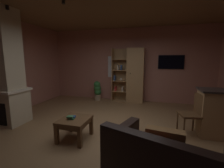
{
  "coord_description": "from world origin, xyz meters",
  "views": [
    {
      "loc": [
        0.99,
        -3.23,
        1.65
      ],
      "look_at": [
        0.0,
        0.4,
        1.05
      ],
      "focal_mm": 24.46,
      "sensor_mm": 36.0,
      "label": 1
    }
  ],
  "objects_px": {
    "leather_couch": "(165,168)",
    "potted_floor_plant": "(97,90)",
    "table_book_1": "(73,117)",
    "dining_chair": "(194,112)",
    "stone_fireplace": "(5,74)",
    "wall_mounted_tv": "(171,62)",
    "table_book_0": "(72,119)",
    "coffee_table": "(75,123)",
    "table_book_2": "(70,117)",
    "bookshelf_cabinet": "(133,76)"
  },
  "relations": [
    {
      "from": "potted_floor_plant",
      "to": "bookshelf_cabinet",
      "type": "bearing_deg",
      "value": 5.19
    },
    {
      "from": "table_book_0",
      "to": "table_book_2",
      "type": "distance_m",
      "value": 0.06
    },
    {
      "from": "table_book_0",
      "to": "table_book_2",
      "type": "bearing_deg",
      "value": -144.82
    },
    {
      "from": "bookshelf_cabinet",
      "to": "leather_couch",
      "type": "distance_m",
      "value": 4.19
    },
    {
      "from": "table_book_1",
      "to": "table_book_2",
      "type": "height_order",
      "value": "table_book_2"
    },
    {
      "from": "leather_couch",
      "to": "potted_floor_plant",
      "type": "distance_m",
      "value": 4.56
    },
    {
      "from": "bookshelf_cabinet",
      "to": "table_book_1",
      "type": "relative_size",
      "value": 19.92
    },
    {
      "from": "potted_floor_plant",
      "to": "wall_mounted_tv",
      "type": "relative_size",
      "value": 0.87
    },
    {
      "from": "table_book_2",
      "to": "table_book_0",
      "type": "bearing_deg",
      "value": 35.18
    },
    {
      "from": "leather_couch",
      "to": "wall_mounted_tv",
      "type": "bearing_deg",
      "value": 84.25
    },
    {
      "from": "stone_fireplace",
      "to": "coffee_table",
      "type": "xyz_separation_m",
      "value": [
        2.09,
        -0.3,
        -0.94
      ]
    },
    {
      "from": "dining_chair",
      "to": "potted_floor_plant",
      "type": "height_order",
      "value": "dining_chair"
    },
    {
      "from": "leather_couch",
      "to": "potted_floor_plant",
      "type": "xyz_separation_m",
      "value": [
        -2.36,
        3.89,
        0.12
      ]
    },
    {
      "from": "leather_couch",
      "to": "table_book_1",
      "type": "bearing_deg",
      "value": 153.96
    },
    {
      "from": "stone_fireplace",
      "to": "table_book_0",
      "type": "distance_m",
      "value": 2.24
    },
    {
      "from": "stone_fireplace",
      "to": "wall_mounted_tv",
      "type": "height_order",
      "value": "stone_fireplace"
    },
    {
      "from": "table_book_0",
      "to": "table_book_1",
      "type": "xyz_separation_m",
      "value": [
        -0.0,
        0.06,
        0.02
      ]
    },
    {
      "from": "potted_floor_plant",
      "to": "coffee_table",
      "type": "bearing_deg",
      "value": -78.16
    },
    {
      "from": "stone_fireplace",
      "to": "bookshelf_cabinet",
      "type": "bearing_deg",
      "value": 44.98
    },
    {
      "from": "stone_fireplace",
      "to": "bookshelf_cabinet",
      "type": "height_order",
      "value": "stone_fireplace"
    },
    {
      "from": "dining_chair",
      "to": "potted_floor_plant",
      "type": "relative_size",
      "value": 1.16
    },
    {
      "from": "wall_mounted_tv",
      "to": "table_book_2",
      "type": "bearing_deg",
      "value": -122.75
    },
    {
      "from": "stone_fireplace",
      "to": "leather_couch",
      "type": "distance_m",
      "value": 4.11
    },
    {
      "from": "coffee_table",
      "to": "table_book_2",
      "type": "height_order",
      "value": "table_book_2"
    },
    {
      "from": "stone_fireplace",
      "to": "bookshelf_cabinet",
      "type": "relative_size",
      "value": 1.38
    },
    {
      "from": "bookshelf_cabinet",
      "to": "stone_fireplace",
      "type": "bearing_deg",
      "value": -135.02
    },
    {
      "from": "coffee_table",
      "to": "table_book_1",
      "type": "xyz_separation_m",
      "value": [
        -0.04,
        0.01,
        0.12
      ]
    },
    {
      "from": "table_book_2",
      "to": "potted_floor_plant",
      "type": "relative_size",
      "value": 0.16
    },
    {
      "from": "bookshelf_cabinet",
      "to": "leather_couch",
      "type": "xyz_separation_m",
      "value": [
        0.94,
        -4.02,
        -0.73
      ]
    },
    {
      "from": "coffee_table",
      "to": "table_book_1",
      "type": "relative_size",
      "value": 6.11
    },
    {
      "from": "stone_fireplace",
      "to": "table_book_2",
      "type": "xyz_separation_m",
      "value": [
        2.02,
        -0.36,
        -0.79
      ]
    },
    {
      "from": "table_book_2",
      "to": "dining_chair",
      "type": "relative_size",
      "value": 0.14
    },
    {
      "from": "dining_chair",
      "to": "table_book_2",
      "type": "bearing_deg",
      "value": -159.96
    },
    {
      "from": "leather_couch",
      "to": "table_book_0",
      "type": "xyz_separation_m",
      "value": [
        -1.76,
        0.81,
        0.15
      ]
    },
    {
      "from": "table_book_2",
      "to": "dining_chair",
      "type": "xyz_separation_m",
      "value": [
        2.48,
        0.91,
        0.03
      ]
    },
    {
      "from": "table_book_1",
      "to": "coffee_table",
      "type": "bearing_deg",
      "value": -15.95
    },
    {
      "from": "table_book_1",
      "to": "table_book_0",
      "type": "bearing_deg",
      "value": -85.8
    },
    {
      "from": "leather_couch",
      "to": "potted_floor_plant",
      "type": "height_order",
      "value": "leather_couch"
    },
    {
      "from": "coffee_table",
      "to": "table_book_0",
      "type": "bearing_deg",
      "value": -131.04
    },
    {
      "from": "stone_fireplace",
      "to": "table_book_2",
      "type": "relative_size",
      "value": 23.11
    },
    {
      "from": "dining_chair",
      "to": "wall_mounted_tv",
      "type": "distance_m",
      "value": 2.75
    },
    {
      "from": "potted_floor_plant",
      "to": "wall_mounted_tv",
      "type": "distance_m",
      "value": 3.03
    },
    {
      "from": "leather_couch",
      "to": "coffee_table",
      "type": "height_order",
      "value": "leather_couch"
    },
    {
      "from": "table_book_0",
      "to": "wall_mounted_tv",
      "type": "bearing_deg",
      "value": 57.42
    },
    {
      "from": "leather_couch",
      "to": "coffee_table",
      "type": "relative_size",
      "value": 2.61
    },
    {
      "from": "table_book_1",
      "to": "dining_chair",
      "type": "height_order",
      "value": "dining_chair"
    },
    {
      "from": "leather_couch",
      "to": "wall_mounted_tv",
      "type": "relative_size",
      "value": 1.82
    },
    {
      "from": "leather_couch",
      "to": "table_book_1",
      "type": "relative_size",
      "value": 15.95
    },
    {
      "from": "coffee_table",
      "to": "table_book_1",
      "type": "height_order",
      "value": "table_book_1"
    },
    {
      "from": "leather_couch",
      "to": "coffee_table",
      "type": "distance_m",
      "value": 1.92
    }
  ]
}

